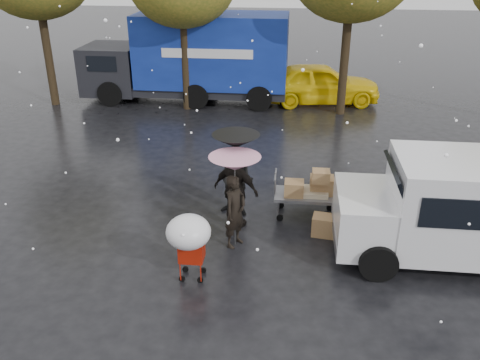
# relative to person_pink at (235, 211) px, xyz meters

# --- Properties ---
(ground) EXTENTS (90.00, 90.00, 0.00)m
(ground) POSITION_rel_person_pink_xyz_m (0.41, -0.20, -0.82)
(ground) COLOR black
(ground) RESTS_ON ground
(person_pink) EXTENTS (0.64, 0.71, 1.64)m
(person_pink) POSITION_rel_person_pink_xyz_m (0.00, 0.00, 0.00)
(person_pink) COLOR black
(person_pink) RESTS_ON ground
(person_middle) EXTENTS (0.97, 0.83, 1.73)m
(person_middle) POSITION_rel_person_pink_xyz_m (-0.12, 1.39, 0.04)
(person_middle) COLOR black
(person_middle) RESTS_ON ground
(person_black) EXTENTS (1.19, 0.82, 1.87)m
(person_black) POSITION_rel_person_pink_xyz_m (-0.07, 0.79, 0.11)
(person_black) COLOR black
(person_black) RESTS_ON ground
(umbrella_pink) EXTENTS (1.07, 1.07, 2.08)m
(umbrella_pink) POSITION_rel_person_pink_xyz_m (-0.00, -0.00, 1.11)
(umbrella_pink) COLOR #4C4C4C
(umbrella_pink) RESTS_ON ground
(umbrella_black) EXTENTS (1.05, 1.05, 2.26)m
(umbrella_black) POSITION_rel_person_pink_xyz_m (-0.07, 0.79, 1.29)
(umbrella_black) COLOR #4C4C4C
(umbrella_black) RESTS_ON ground
(vendor_cart) EXTENTS (1.52, 0.80, 1.27)m
(vendor_cart) POSITION_rel_person_pink_xyz_m (1.61, 1.47, -0.10)
(vendor_cart) COLOR slate
(vendor_cart) RESTS_ON ground
(shopping_cart) EXTENTS (0.84, 0.84, 1.46)m
(shopping_cart) POSITION_rel_person_pink_xyz_m (-0.69, -1.45, 0.24)
(shopping_cart) COLOR #B61C0A
(shopping_cart) RESTS_ON ground
(white_van) EXTENTS (4.91, 2.18, 2.20)m
(white_van) POSITION_rel_person_pink_xyz_m (4.72, 0.02, 0.34)
(white_van) COLOR white
(white_van) RESTS_ON ground
(blue_truck) EXTENTS (8.30, 2.60, 3.50)m
(blue_truck) POSITION_rel_person_pink_xyz_m (-3.07, 10.96, 0.94)
(blue_truck) COLOR navy
(blue_truck) RESTS_ON ground
(box_ground_near) EXTENTS (0.57, 0.48, 0.46)m
(box_ground_near) POSITION_rel_person_pink_xyz_m (1.94, 0.64, -0.59)
(box_ground_near) COLOR olive
(box_ground_near) RESTS_ON ground
(box_ground_far) EXTENTS (0.52, 0.41, 0.39)m
(box_ground_far) POSITION_rel_person_pink_xyz_m (2.62, 1.84, -0.63)
(box_ground_far) COLOR olive
(box_ground_far) RESTS_ON ground
(yellow_taxi) EXTENTS (5.03, 2.60, 1.64)m
(yellow_taxi) POSITION_rel_person_pink_xyz_m (2.11, 11.16, -0.00)
(yellow_taxi) COLOR yellow
(yellow_taxi) RESTS_ON ground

